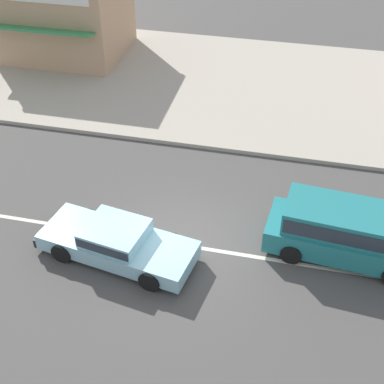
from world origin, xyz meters
The scene contains 6 objects.
ground_plane centered at (0.00, 0.00, 0.00)m, with size 160.00×160.00×0.00m, color #4C4947.
lane_centre_stripe centered at (0.00, 0.00, 0.00)m, with size 50.40×0.14×0.01m, color silver.
kerb_strip centered at (0.00, 10.03, 0.07)m, with size 68.00×10.00×0.15m, color #ADA393.
sedan_pale_blue_0 centered at (-1.63, -0.79, 0.53)m, with size 4.70×2.33×1.06m.
minivan_teal_2 centered at (4.49, 0.75, 0.84)m, with size 4.64×2.14×1.56m.
shopfront_corner_warung centered at (-8.40, 11.65, 2.09)m, with size 5.53×5.29×3.86m.
Camera 1 is at (2.83, -10.85, 10.89)m, focal length 50.00 mm.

